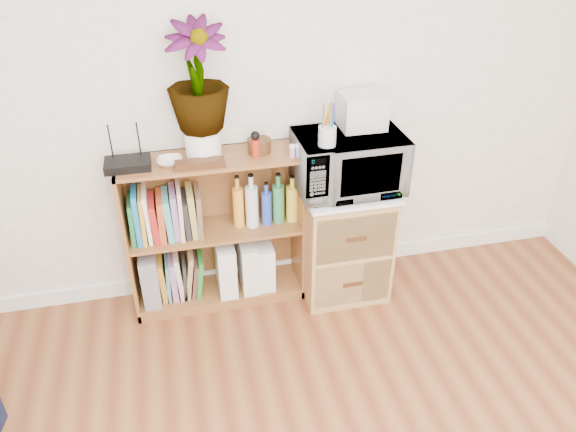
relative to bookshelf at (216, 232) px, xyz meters
name	(u,v)px	position (x,y,z in m)	size (l,w,h in m)	color
skirting_board	(271,268)	(0.35, 0.14, -0.42)	(4.00, 0.02, 0.10)	white
bookshelf	(216,232)	(0.00, 0.00, 0.00)	(1.00, 0.30, 0.95)	brown
wicker_unit	(343,240)	(0.75, -0.08, -0.12)	(0.50, 0.45, 0.70)	#9E7542
microwave	(348,162)	(0.75, -0.08, 0.41)	(0.58, 0.39, 0.32)	silver
pen_cup	(327,136)	(0.59, -0.18, 0.62)	(0.09, 0.09, 0.10)	silver
small_appliance	(362,111)	(0.84, 0.01, 0.66)	(0.24, 0.20, 0.19)	silver
router	(128,164)	(-0.42, -0.02, 0.50)	(0.23, 0.16, 0.04)	black
white_bowl	(170,161)	(-0.21, -0.03, 0.49)	(0.13, 0.13, 0.03)	silver
plant_pot	(203,143)	(-0.03, 0.02, 0.55)	(0.19, 0.19, 0.16)	white
potted_plant	(197,77)	(-0.03, 0.02, 0.91)	(0.31, 0.31, 0.55)	#296729
trinket_box	(200,164)	(-0.06, -0.10, 0.50)	(0.26, 0.06, 0.04)	#371E0F
kokeshi_doll	(256,148)	(0.24, -0.04, 0.52)	(0.04, 0.04, 0.10)	#9E2613
wooden_bowl	(259,146)	(0.27, 0.01, 0.51)	(0.13, 0.13, 0.07)	#341F0E
paint_jars	(298,151)	(0.46, -0.09, 0.51)	(0.12, 0.04, 0.06)	#CF7393
file_box	(150,275)	(-0.40, 0.00, -0.24)	(0.10, 0.26, 0.32)	gray
magazine_holder_left	(225,265)	(0.04, -0.01, -0.24)	(0.11, 0.27, 0.33)	silver
magazine_holder_mid	(248,263)	(0.18, -0.01, -0.25)	(0.10, 0.26, 0.32)	silver
magazine_holder_right	(264,262)	(0.28, -0.01, -0.26)	(0.09, 0.23, 0.29)	white
cookbooks	(165,214)	(-0.27, 0.00, 0.16)	(0.39, 0.20, 0.31)	#1B6835
liquor_bottles	(272,199)	(0.33, 0.00, 0.17)	(0.46, 0.07, 0.32)	gold
lower_books	(180,275)	(-0.23, 0.00, -0.27)	(0.27, 0.19, 0.29)	#B97A20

